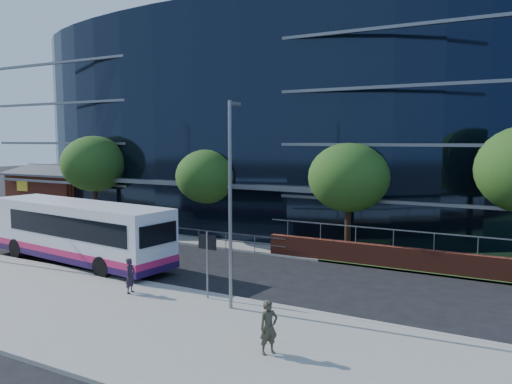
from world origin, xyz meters
The scene contains 17 objects.
ground centered at (0.00, 0.00, 0.00)m, with size 200.00×200.00×0.00m, color black.
pavement_near centered at (0.00, -5.00, 0.07)m, with size 80.00×8.00×0.15m, color gray.
kerb centered at (0.00, -1.00, 0.08)m, with size 80.00×0.25×0.16m, color gray.
yellow_line_outer centered at (0.00, -0.80, 0.01)m, with size 80.00×0.08×0.01m, color gold.
yellow_line_inner centered at (0.00, -0.65, 0.01)m, with size 80.00×0.08×0.01m, color gold.
far_forecourt centered at (-6.00, 11.00, 0.05)m, with size 50.00×8.00×0.10m, color gray.
glass_office centered at (-4.00, 20.85, 8.00)m, with size 44.00×23.10×16.00m.
brick_pavilion centered at (-22.00, 13.50, 1.94)m, with size 8.60×6.66×4.40m.
guard_railings centered at (-8.00, 7.00, 0.82)m, with size 24.00×0.05×1.10m.
street_sign centered at (4.50, -1.59, 2.15)m, with size 0.85×0.09×2.80m.
tree_far_a centered at (-13.00, 9.00, 4.86)m, with size 4.95×4.95×6.98m.
tree_far_b centered at (-3.00, 9.50, 4.21)m, with size 4.29×4.29×6.05m.
tree_far_c centered at (7.00, 9.00, 4.54)m, with size 4.62×4.62×6.51m.
streetlight_east centered at (6.00, -2.17, 4.44)m, with size 0.15×0.77×8.00m.
city_bus centered at (-5.14, 0.39, 1.76)m, with size 12.45×4.09×3.31m.
pedestrian centered at (1.23, -2.63, 0.91)m, with size 0.55×0.36×1.52m, color #251C2B.
pedestrian_b centered at (9.20, -5.20, 0.99)m, with size 0.61×0.40×1.67m, color #393828.
Camera 1 is at (15.91, -18.28, 6.68)m, focal length 35.00 mm.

